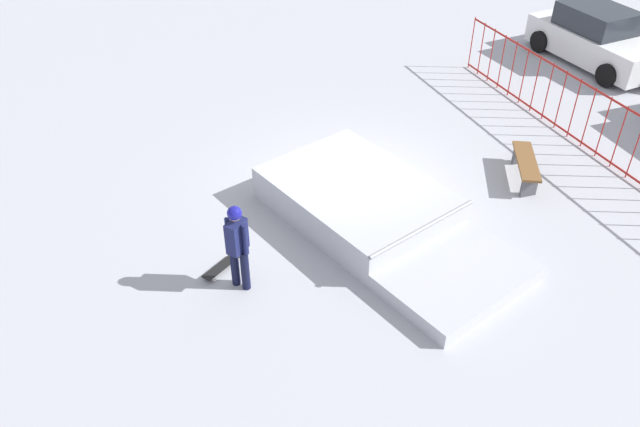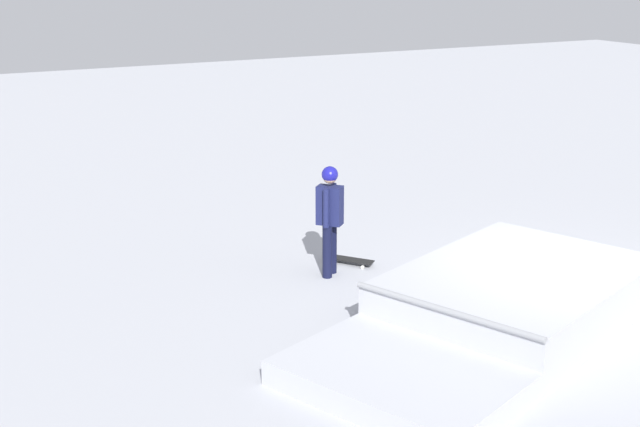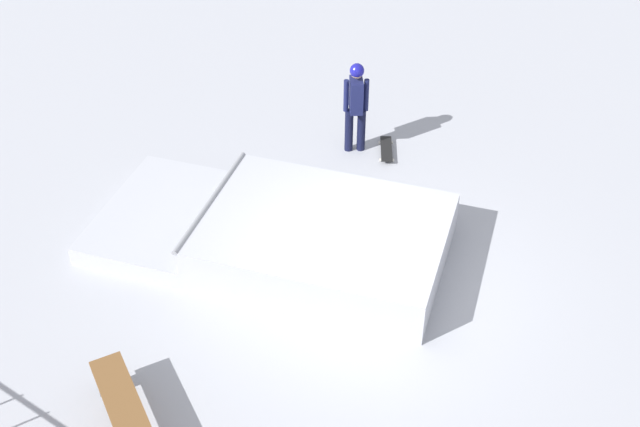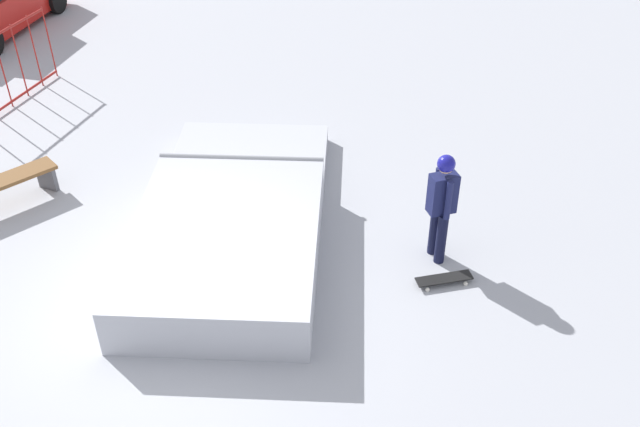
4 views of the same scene
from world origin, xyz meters
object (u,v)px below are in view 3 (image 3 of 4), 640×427
Objects in this scene: skateboard at (386,149)px; park_bench at (124,409)px; skate_ramp at (294,236)px; skater at (356,101)px.

park_bench is at bearing -28.70° from skateboard.
skate_ramp is 3.80m from park_bench.
park_bench is at bearing -29.46° from skater.
skate_ramp is at bearing -23.42° from skater.
skater reaches higher than park_bench.
skateboard is at bearing -102.87° from skate_ramp.
skater is 6.80m from park_bench.
skate_ramp is 3.47× the size of skater.
skater is at bearing -98.38° from skateboard.
skater is 1.10m from skateboard.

